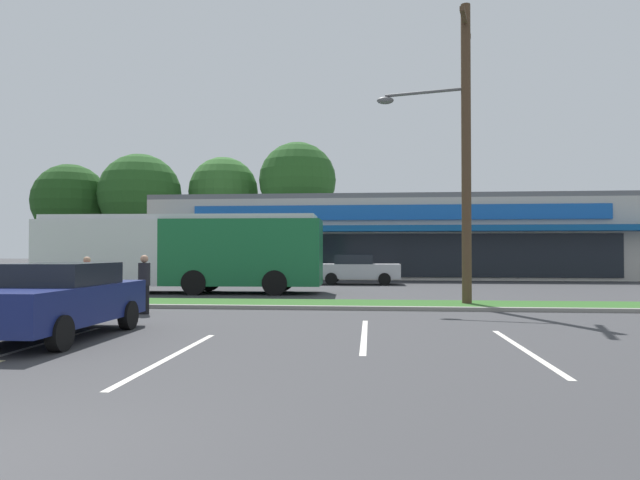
{
  "coord_description": "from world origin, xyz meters",
  "views": [
    {
      "loc": [
        3.57,
        -4.12,
        1.76
      ],
      "look_at": [
        1.6,
        18.1,
        2.19
      ],
      "focal_mm": 31.89,
      "sensor_mm": 36.0,
      "label": 1
    }
  ],
  "objects_px": {
    "utility_pole": "(461,144)",
    "car_2": "(357,269)",
    "pedestrian_near_bench": "(87,282)",
    "pedestrian_by_pole": "(144,284)",
    "car_0": "(57,299)",
    "car_3": "(176,270)",
    "city_bus": "(181,251)",
    "bus_stop_bench": "(15,292)"
  },
  "relations": [
    {
      "from": "city_bus",
      "to": "car_0",
      "type": "distance_m",
      "value": 12.44
    },
    {
      "from": "utility_pole",
      "to": "pedestrian_near_bench",
      "type": "distance_m",
      "value": 12.39
    },
    {
      "from": "car_0",
      "to": "bus_stop_bench",
      "type": "bearing_deg",
      "value": -140.42
    },
    {
      "from": "utility_pole",
      "to": "pedestrian_near_bench",
      "type": "relative_size",
      "value": 6.03
    },
    {
      "from": "utility_pole",
      "to": "city_bus",
      "type": "height_order",
      "value": "utility_pole"
    },
    {
      "from": "utility_pole",
      "to": "pedestrian_near_bench",
      "type": "xyz_separation_m",
      "value": [
        -11.5,
        -1.61,
        -4.33
      ]
    },
    {
      "from": "bus_stop_bench",
      "to": "utility_pole",
      "type": "bearing_deg",
      "value": -171.82
    },
    {
      "from": "car_0",
      "to": "pedestrian_by_pole",
      "type": "height_order",
      "value": "pedestrian_by_pole"
    },
    {
      "from": "pedestrian_by_pole",
      "to": "city_bus",
      "type": "bearing_deg",
      "value": -13.05
    },
    {
      "from": "pedestrian_near_bench",
      "to": "pedestrian_by_pole",
      "type": "distance_m",
      "value": 2.63
    },
    {
      "from": "car_0",
      "to": "car_3",
      "type": "height_order",
      "value": "car_0"
    },
    {
      "from": "utility_pole",
      "to": "car_2",
      "type": "height_order",
      "value": "utility_pole"
    },
    {
      "from": "utility_pole",
      "to": "pedestrian_by_pole",
      "type": "bearing_deg",
      "value": -162.79
    },
    {
      "from": "pedestrian_near_bench",
      "to": "car_3",
      "type": "bearing_deg",
      "value": -167.64
    },
    {
      "from": "car_2",
      "to": "car_3",
      "type": "xyz_separation_m",
      "value": [
        -9.63,
        -0.61,
        -0.05
      ]
    },
    {
      "from": "city_bus",
      "to": "car_3",
      "type": "bearing_deg",
      "value": -70.39
    },
    {
      "from": "bus_stop_bench",
      "to": "pedestrian_near_bench",
      "type": "bearing_deg",
      "value": -170.55
    },
    {
      "from": "utility_pole",
      "to": "car_0",
      "type": "height_order",
      "value": "utility_pole"
    },
    {
      "from": "car_0",
      "to": "pedestrian_near_bench",
      "type": "bearing_deg",
      "value": -157.67
    },
    {
      "from": "pedestrian_by_pole",
      "to": "car_2",
      "type": "bearing_deg",
      "value": -45.63
    },
    {
      "from": "city_bus",
      "to": "pedestrian_by_pole",
      "type": "height_order",
      "value": "city_bus"
    },
    {
      "from": "car_0",
      "to": "pedestrian_by_pole",
      "type": "bearing_deg",
      "value": -179.75
    },
    {
      "from": "city_bus",
      "to": "pedestrian_by_pole",
      "type": "distance_m",
      "value": 8.07
    },
    {
      "from": "utility_pole",
      "to": "city_bus",
      "type": "xyz_separation_m",
      "value": [
        -10.8,
        5.01,
        -3.37
      ]
    },
    {
      "from": "car_2",
      "to": "car_3",
      "type": "relative_size",
      "value": 0.95
    },
    {
      "from": "bus_stop_bench",
      "to": "pedestrian_by_pole",
      "type": "height_order",
      "value": "pedestrian_by_pole"
    },
    {
      "from": "city_bus",
      "to": "bus_stop_bench",
      "type": "height_order",
      "value": "city_bus"
    },
    {
      "from": "car_0",
      "to": "car_2",
      "type": "bearing_deg",
      "value": 163.66
    },
    {
      "from": "bus_stop_bench",
      "to": "pedestrian_near_bench",
      "type": "relative_size",
      "value": 1.01
    },
    {
      "from": "utility_pole",
      "to": "car_3",
      "type": "distance_m",
      "value": 17.85
    },
    {
      "from": "car_3",
      "to": "pedestrian_by_pole",
      "type": "distance_m",
      "value": 14.6
    },
    {
      "from": "utility_pole",
      "to": "car_2",
      "type": "xyz_separation_m",
      "value": [
        -3.56,
        11.81,
        -4.34
      ]
    },
    {
      "from": "city_bus",
      "to": "car_2",
      "type": "bearing_deg",
      "value": -138.36
    },
    {
      "from": "utility_pole",
      "to": "car_2",
      "type": "distance_m",
      "value": 13.08
    },
    {
      "from": "utility_pole",
      "to": "car_0",
      "type": "bearing_deg",
      "value": -141.5
    },
    {
      "from": "utility_pole",
      "to": "bus_stop_bench",
      "type": "relative_size",
      "value": 5.99
    },
    {
      "from": "car_0",
      "to": "car_3",
      "type": "xyz_separation_m",
      "value": [
        -4.03,
        18.48,
        -0.04
      ]
    },
    {
      "from": "city_bus",
      "to": "car_0",
      "type": "relative_size",
      "value": 2.62
    },
    {
      "from": "car_3",
      "to": "car_0",
      "type": "bearing_deg",
      "value": 102.31
    },
    {
      "from": "car_3",
      "to": "city_bus",
      "type": "bearing_deg",
      "value": 111.22
    },
    {
      "from": "bus_stop_bench",
      "to": "pedestrian_by_pole",
      "type": "relative_size",
      "value": 0.97
    },
    {
      "from": "city_bus",
      "to": "bus_stop_bench",
      "type": "distance_m",
      "value": 7.6
    }
  ]
}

